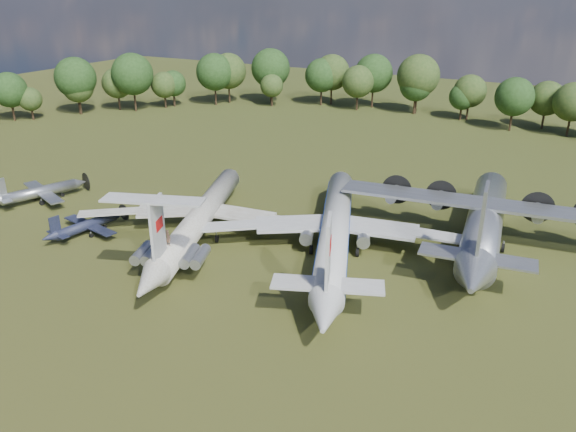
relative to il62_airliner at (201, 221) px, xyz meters
The scene contains 7 objects.
ground 2.87m from the il62_airliner, 69.62° to the left, with size 300.00×300.00×0.00m, color #263B13.
il62_airliner is the anchor object (origin of this frame).
tu104_jet 18.38m from the il62_airliner, 13.34° to the left, with size 36.97×49.30×4.93m, color silver, non-canonical shape.
an12_transport 37.28m from the il62_airliner, 23.85° to the left, with size 37.99×42.46×5.59m, color #999CA1, non-canonical shape.
small_prop_west 15.77m from the il62_airliner, 153.22° to the right, with size 10.10×13.78×2.02m, color black, non-canonical shape.
small_prop_northwest 30.10m from the il62_airliner, behind, with size 12.56×17.13×2.51m, color #9A9DA2, non-canonical shape.
person_on_il62 12.67m from the il62_airliner, 69.90° to the right, with size 0.69×0.45×1.89m, color #94674B.
Camera 1 is at (42.87, -57.28, 31.88)m, focal length 35.00 mm.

